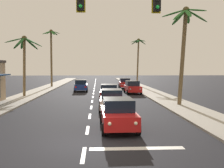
% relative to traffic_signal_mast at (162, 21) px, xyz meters
% --- Properties ---
extents(ground_plane, '(220.00, 220.00, 0.00)m').
position_rel_traffic_signal_mast_xyz_m(ground_plane, '(-3.51, -0.69, -5.55)').
color(ground_plane, black).
extents(sidewalk_right, '(3.20, 110.00, 0.14)m').
position_rel_traffic_signal_mast_xyz_m(sidewalk_right, '(4.29, 19.31, -5.48)').
color(sidewalk_right, '#9E998E').
rests_on(sidewalk_right, ground).
extents(sidewalk_left, '(3.20, 110.00, 0.14)m').
position_rel_traffic_signal_mast_xyz_m(sidewalk_left, '(-11.31, 19.31, -5.48)').
color(sidewalk_left, '#9E998E').
rests_on(sidewalk_left, ground).
extents(lane_markings, '(4.28, 89.64, 0.01)m').
position_rel_traffic_signal_mast_xyz_m(lane_markings, '(-3.07, 19.84, -5.54)').
color(lane_markings, silver).
rests_on(lane_markings, ground).
extents(traffic_signal_mast, '(10.50, 0.41, 7.66)m').
position_rel_traffic_signal_mast_xyz_m(traffic_signal_mast, '(0.00, 0.00, 0.00)').
color(traffic_signal_mast, '#2D2D33').
rests_on(traffic_signal_mast, ground).
extents(sedan_lead_at_stop_bar, '(2.01, 4.48, 1.68)m').
position_rel_traffic_signal_mast_xyz_m(sedan_lead_at_stop_bar, '(-1.82, 2.36, -4.69)').
color(sedan_lead_at_stop_bar, red).
rests_on(sedan_lead_at_stop_bar, ground).
extents(sedan_third_in_queue, '(2.10, 4.51, 1.68)m').
position_rel_traffic_signal_mast_xyz_m(sedan_third_in_queue, '(-1.84, 8.85, -4.69)').
color(sedan_third_in_queue, silver).
rests_on(sedan_third_in_queue, ground).
extents(sedan_fifth_in_queue, '(2.08, 4.50, 1.68)m').
position_rel_traffic_signal_mast_xyz_m(sedan_fifth_in_queue, '(-1.80, 15.34, -4.69)').
color(sedan_fifth_in_queue, maroon).
rests_on(sedan_fifth_in_queue, ground).
extents(sedan_oncoming_far, '(2.13, 4.52, 1.68)m').
position_rel_traffic_signal_mast_xyz_m(sedan_oncoming_far, '(-5.38, 26.47, -4.69)').
color(sedan_oncoming_far, navy).
rests_on(sedan_oncoming_far, ground).
extents(sedan_parked_nearest_kerb, '(2.06, 4.50, 1.68)m').
position_rel_traffic_signal_mast_xyz_m(sedan_parked_nearest_kerb, '(1.63, 22.76, -4.69)').
color(sedan_parked_nearest_kerb, red).
rests_on(sedan_parked_nearest_kerb, ground).
extents(sedan_parked_mid_kerb, '(2.00, 4.47, 1.68)m').
position_rel_traffic_signal_mast_xyz_m(sedan_parked_mid_kerb, '(1.55, 31.94, -4.69)').
color(sedan_parked_mid_kerb, red).
rests_on(sedan_parked_mid_kerb, ground).
extents(palm_left_second, '(4.07, 3.94, 7.07)m').
position_rel_traffic_signal_mast_xyz_m(palm_left_second, '(-11.32, 19.01, -0.22)').
color(palm_left_second, brown).
rests_on(palm_left_second, ground).
extents(palm_left_third, '(3.10, 2.75, 10.04)m').
position_rel_traffic_signal_mast_xyz_m(palm_left_third, '(-11.00, 34.98, 1.25)').
color(palm_left_third, brown).
rests_on(palm_left_third, ground).
extents(palm_right_second, '(3.98, 3.83, 8.73)m').
position_rel_traffic_signal_mast_xyz_m(palm_right_second, '(4.63, 11.01, 0.64)').
color(palm_right_second, brown).
rests_on(palm_right_second, ground).
extents(palm_right_farthest, '(3.02, 3.19, 8.91)m').
position_rel_traffic_signal_mast_xyz_m(palm_right_farthest, '(4.69, 37.95, 1.04)').
color(palm_right_farthest, brown).
rests_on(palm_right_farthest, ground).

